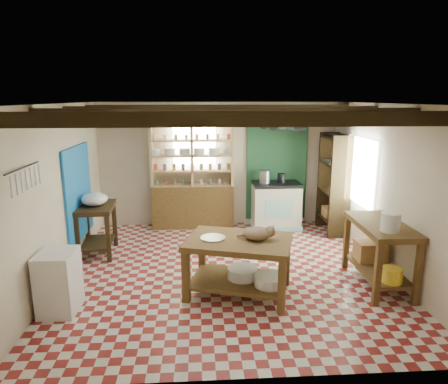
{
  "coord_description": "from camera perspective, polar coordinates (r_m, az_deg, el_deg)",
  "views": [
    {
      "loc": [
        -0.42,
        -5.86,
        2.69
      ],
      "look_at": [
        -0.02,
        0.3,
        1.22
      ],
      "focal_mm": 32.0,
      "sensor_mm": 36.0,
      "label": 1
    }
  ],
  "objects": [
    {
      "name": "floor",
      "position": [
        6.46,
        0.37,
        -11.31
      ],
      "size": [
        5.0,
        5.0,
        0.02
      ],
      "primitive_type": "cube",
      "color": "maroon",
      "rests_on": "ground"
    },
    {
      "name": "ceiling",
      "position": [
        5.88,
        0.4,
        12.5
      ],
      "size": [
        5.0,
        5.0,
        0.02
      ],
      "primitive_type": "cube",
      "color": "#47474C",
      "rests_on": "wall_back"
    },
    {
      "name": "wall_back",
      "position": [
        8.48,
        -0.82,
        3.94
      ],
      "size": [
        5.0,
        0.04,
        2.6
      ],
      "primitive_type": "cube",
      "color": "beige",
      "rests_on": "floor"
    },
    {
      "name": "wall_front",
      "position": [
        3.66,
        3.22,
        -8.94
      ],
      "size": [
        5.0,
        0.04,
        2.6
      ],
      "primitive_type": "cube",
      "color": "beige",
      "rests_on": "floor"
    },
    {
      "name": "wall_left",
      "position": [
        6.37,
        -22.66,
        -0.28
      ],
      "size": [
        0.04,
        5.0,
        2.6
      ],
      "primitive_type": "cube",
      "color": "beige",
      "rests_on": "floor"
    },
    {
      "name": "wall_right",
      "position": [
        6.69,
        22.26,
        0.38
      ],
      "size": [
        0.04,
        5.0,
        2.6
      ],
      "primitive_type": "cube",
      "color": "beige",
      "rests_on": "floor"
    },
    {
      "name": "ceiling_beams",
      "position": [
        5.88,
        0.4,
        11.33
      ],
      "size": [
        5.0,
        3.8,
        0.15
      ],
      "primitive_type": "cube",
      "color": "#322311",
      "rests_on": "ceiling"
    },
    {
      "name": "blue_wall_patch",
      "position": [
        7.24,
        -20.06,
        -0.14
      ],
      "size": [
        0.04,
        1.4,
        1.6
      ],
      "primitive_type": "cube",
      "color": "#1764AE",
      "rests_on": "wall_left"
    },
    {
      "name": "green_wall_patch",
      "position": [
        8.62,
        7.53,
        3.63
      ],
      "size": [
        1.3,
        0.04,
        2.3
      ],
      "primitive_type": "cube",
      "color": "#1B4527",
      "rests_on": "wall_back"
    },
    {
      "name": "window_back",
      "position": [
        8.4,
        -4.26,
        6.56
      ],
      "size": [
        0.9,
        0.02,
        0.8
      ],
      "primitive_type": "cube",
      "color": "white",
      "rests_on": "wall_back"
    },
    {
      "name": "window_right",
      "position": [
        7.56,
        18.94,
        2.82
      ],
      "size": [
        0.02,
        1.3,
        1.2
      ],
      "primitive_type": "cube",
      "color": "white",
      "rests_on": "wall_right"
    },
    {
      "name": "utensil_rail",
      "position": [
        5.16,
        -26.7,
        1.79
      ],
      "size": [
        0.06,
        0.9,
        0.28
      ],
      "primitive_type": "cube",
      "color": "black",
      "rests_on": "wall_left"
    },
    {
      "name": "pot_rack",
      "position": [
        8.1,
        8.31,
        9.62
      ],
      "size": [
        0.86,
        0.12,
        0.36
      ],
      "primitive_type": "cube",
      "color": "black",
      "rests_on": "ceiling"
    },
    {
      "name": "shelving_unit",
      "position": [
        8.32,
        -4.54,
        2.31
      ],
      "size": [
        1.7,
        0.34,
        2.2
      ],
      "primitive_type": "cube",
      "color": "tan",
      "rests_on": "floor"
    },
    {
      "name": "tall_rack",
      "position": [
        8.3,
        15.37,
        1.13
      ],
      "size": [
        0.4,
        0.86,
        2.0
      ],
      "primitive_type": "cube",
      "color": "#322311",
      "rests_on": "floor"
    },
    {
      "name": "work_table",
      "position": [
        5.64,
        2.08,
        -10.57
      ],
      "size": [
        1.62,
        1.3,
        0.8
      ],
      "primitive_type": "cube",
      "rotation": [
        0.0,
        0.0,
        -0.29
      ],
      "color": "brown",
      "rests_on": "floor"
    },
    {
      "name": "stove",
      "position": [
        8.46,
        7.39,
        -1.86
      ],
      "size": [
        0.99,
        0.67,
        0.97
      ],
      "primitive_type": "cube",
      "rotation": [
        0.0,
        0.0,
        0.0
      ],
      "color": "beige",
      "rests_on": "floor"
    },
    {
      "name": "prep_table",
      "position": [
        7.31,
        -17.68,
        -5.18
      ],
      "size": [
        0.65,
        0.91,
        0.89
      ],
      "primitive_type": "cube",
      "rotation": [
        0.0,
        0.0,
        0.06
      ],
      "color": "#322311",
      "rests_on": "floor"
    },
    {
      "name": "white_cabinet",
      "position": [
        5.61,
        -22.54,
        -11.78
      ],
      "size": [
        0.46,
        0.55,
        0.8
      ],
      "primitive_type": "cube",
      "rotation": [
        0.0,
        0.0,
        -0.03
      ],
      "color": "silver",
      "rests_on": "floor"
    },
    {
      "name": "right_counter",
      "position": [
        6.28,
        21.26,
        -8.26
      ],
      "size": [
        0.69,
        1.33,
        0.94
      ],
      "primitive_type": "cube",
      "rotation": [
        0.0,
        0.0,
        -0.02
      ],
      "color": "brown",
      "rests_on": "floor"
    },
    {
      "name": "cat",
      "position": [
        5.47,
        4.81,
        -5.89
      ],
      "size": [
        0.42,
        0.34,
        0.18
      ],
      "primitive_type": "ellipsoid",
      "rotation": [
        0.0,
        0.0,
        -0.11
      ],
      "color": "#937255",
      "rests_on": "work_table"
    },
    {
      "name": "steel_tray",
      "position": [
        5.52,
        -1.58,
        -6.56
      ],
      "size": [
        0.43,
        0.43,
        0.02
      ],
      "primitive_type": "cylinder",
      "rotation": [
        0.0,
        0.0,
        -0.29
      ],
      "color": "#B7B6BF",
      "rests_on": "work_table"
    },
    {
      "name": "basin_large",
      "position": [
        5.73,
        2.67,
        -11.45
      ],
      "size": [
        0.53,
        0.53,
        0.15
      ],
      "primitive_type": "cylinder",
      "rotation": [
        0.0,
        0.0,
        -0.29
      ],
      "color": "silver",
      "rests_on": "work_table"
    },
    {
      "name": "basin_small",
      "position": [
        5.54,
        6.56,
        -12.42
      ],
      "size": [
        0.52,
        0.52,
        0.15
      ],
      "primitive_type": "cylinder",
      "rotation": [
        0.0,
        0.0,
        -0.29
      ],
      "color": "silver",
      "rests_on": "work_table"
    },
    {
      "name": "kettle_left",
      "position": [
        8.28,
        5.82,
        2.18
      ],
      "size": [
        0.22,
        0.22,
        0.25
      ],
      "primitive_type": "cylinder",
      "rotation": [
        0.0,
        0.0,
        0.0
      ],
      "color": "#B7B6BF",
      "rests_on": "stove"
    },
    {
      "name": "kettle_right",
      "position": [
        8.35,
        8.18,
        2.0
      ],
      "size": [
        0.16,
        0.16,
        0.19
      ],
      "primitive_type": "cylinder",
      "rotation": [
        0.0,
        0.0,
        0.0
      ],
      "color": "black",
      "rests_on": "stove"
    },
    {
      "name": "enamel_bowl",
      "position": [
        7.16,
        -17.99,
        -0.97
      ],
      "size": [
        0.47,
        0.47,
        0.22
      ],
      "primitive_type": "ellipsoid",
      "rotation": [
        0.0,
        0.0,
        0.06
      ],
      "color": "silver",
      "rests_on": "prep_table"
    },
    {
      "name": "white_bucket",
      "position": [
        5.77,
        22.66,
        -3.98
      ],
      "size": [
        0.26,
        0.26,
        0.25
      ],
      "primitive_type": "cylinder",
      "rotation": [
        0.0,
        0.0,
        -0.02
      ],
      "color": "silver",
      "rests_on": "right_counter"
    },
    {
      "name": "wicker_basket",
      "position": [
        6.56,
        20.17,
        -7.92
      ],
      "size": [
        0.43,
        0.35,
        0.3
      ],
      "primitive_type": "cube",
      "rotation": [
        0.0,
        0.0,
        -0.02
      ],
      "color": "#AE7C46",
      "rests_on": "right_counter"
    },
    {
      "name": "yellow_tub",
      "position": [
        5.95,
        22.89,
        -10.89
      ],
      "size": [
        0.28,
        0.28,
        0.2
      ],
      "primitive_type": "cylinder",
      "rotation": [
        0.0,
        0.0,
        -0.02
      ],
      "color": "yellow",
      "rests_on": "right_counter"
    }
  ]
}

